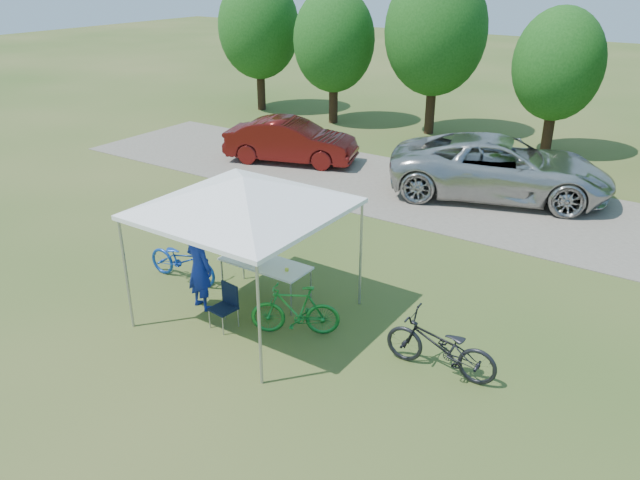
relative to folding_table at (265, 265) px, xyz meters
The scene contains 14 objects.
ground 1.03m from the folding_table, 75.56° to the right, with size 100.00×100.00×0.00m, color #2D5119.
gravel_strip 7.30m from the folding_table, 88.52° to the left, with size 24.00×5.00×0.02m, color gray.
canopy 2.09m from the folding_table, 75.56° to the right, with size 4.53×4.53×3.00m.
treeline 13.61m from the folding_table, 90.46° to the left, with size 24.89×4.28×6.30m.
folding_table is the anchor object (origin of this frame).
folding_chair 1.26m from the folding_table, 86.04° to the right, with size 0.45×0.47×0.81m.
cooler 0.32m from the folding_table, behind, with size 0.46×0.31×0.33m.
ice_cream_cup 0.57m from the folding_table, ahead, with size 0.07×0.07×0.05m, color #DAE836.
cyclist 1.28m from the folding_table, 126.82° to the right, with size 0.62×0.40×1.69m, color #122495.
bike_blue 1.92m from the folding_table, 167.59° to the right, with size 0.60×1.71×0.90m, color #123CA0.
bike_green 1.50m from the folding_table, 30.95° to the right, with size 0.45×1.58×0.95m, color #1B7C2D.
bike_dark 3.89m from the folding_table, ahead, with size 0.65×1.86×0.98m, color black.
minivan 8.35m from the folding_table, 77.44° to the left, with size 2.76×6.00×1.67m, color #B8B7B3.
sedan 9.02m from the folding_table, 123.26° to the left, with size 1.49×4.26×1.40m, color #55100E.
Camera 1 is at (6.76, -7.65, 6.08)m, focal length 35.00 mm.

